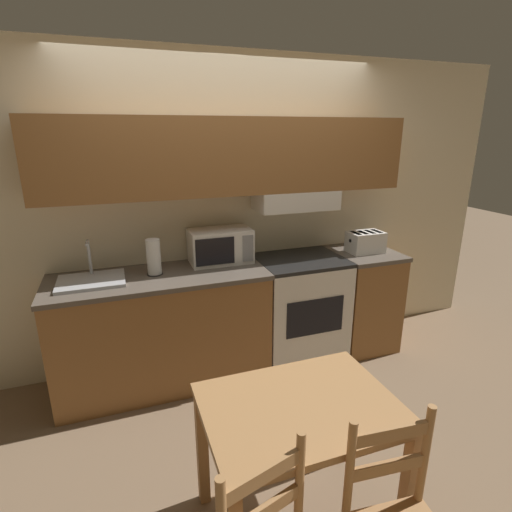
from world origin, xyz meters
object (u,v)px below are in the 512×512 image
Objects in this scene: toaster at (365,242)px; sink_basin at (91,280)px; paper_towel_roll at (154,257)px; dining_table at (300,426)px; stove_range at (299,308)px; microwave at (220,246)px.

sink_basin is at bearing 179.48° from toaster.
paper_towel_roll is at bearing 3.18° from sink_basin.
toaster is at bearing 47.78° from dining_table.
sink_basin is at bearing 179.99° from stove_range.
toaster is at bearing -1.88° from stove_range.
microwave reaches higher than stove_range.
toaster is 1.17× the size of paper_towel_roll.
toaster is at bearing -7.23° from microwave.
dining_table is at bearing -132.22° from toaster.
microwave is (-0.66, 0.14, 0.59)m from stove_range.
microwave is at bearing 12.16° from paper_towel_roll.
dining_table is at bearing -91.95° from microwave.
sink_basin is at bearing -176.82° from paper_towel_roll.
sink_basin reaches higher than dining_table.
microwave is at bearing 167.86° from stove_range.
stove_range is at bearing 64.37° from dining_table.
dining_table is (0.49, -1.52, -0.44)m from paper_towel_roll.
sink_basin is 1.79m from dining_table.
microwave is 1.09× the size of sink_basin.
toaster is 2.27m from sink_basin.
stove_range is at bearing 178.12° from toaster.
paper_towel_roll is 1.65m from dining_table.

